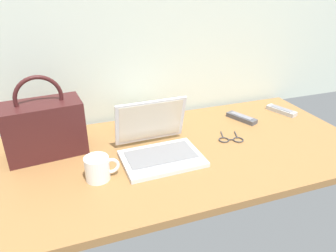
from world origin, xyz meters
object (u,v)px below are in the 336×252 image
remote_control_far (241,118)px  remote_control_near (281,110)px  coffee_mug (98,168)px  handbag (44,127)px  eyeglasses (231,139)px  book_stack (143,121)px  laptop (158,145)px

remote_control_far → remote_control_near: bearing=2.6°
coffee_mug → remote_control_far: size_ratio=0.75×
remote_control_far → handbag: bearing=-179.2°
remote_control_near → handbag: bearing=-178.8°
eyeglasses → book_stack: size_ratio=0.56×
laptop → handbag: handbag is taller
coffee_mug → handbag: handbag is taller
coffee_mug → book_stack: (0.26, 0.34, -0.01)m
eyeglasses → handbag: 0.79m
remote_control_far → eyeglasses: bearing=-132.8°
eyeglasses → book_stack: book_stack is taller
remote_control_near → remote_control_far: (-0.25, -0.01, 0.00)m
laptop → remote_control_far: (0.50, 0.18, -0.03)m
coffee_mug → remote_control_near: size_ratio=0.75×
remote_control_near → laptop: bearing=-165.6°
coffee_mug → handbag: (-0.17, 0.26, 0.07)m
coffee_mug → remote_control_near: (1.01, 0.28, -0.03)m
coffee_mug → eyeglasses: bearing=9.2°
coffee_mug → eyeglasses: (0.60, 0.10, -0.04)m
eyeglasses → remote_control_near: bearing=24.0°
laptop → handbag: 0.46m
remote_control_far → handbag: size_ratio=0.50×
handbag → book_stack: handbag is taller
coffee_mug → eyeglasses: coffee_mug is taller
eyeglasses → coffee_mug: bearing=-170.8°
handbag → book_stack: bearing=11.4°
remote_control_near → handbag: size_ratio=0.50×
book_stack → remote_control_near: bearing=-4.8°
coffee_mug → remote_control_far: bearing=19.5°
laptop → eyeglasses: laptop is taller
laptop → eyeglasses: 0.35m
coffee_mug → book_stack: size_ratio=0.55×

